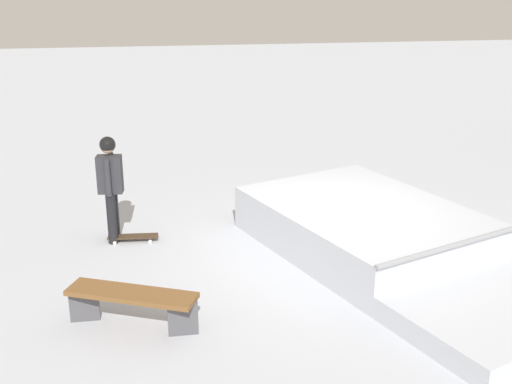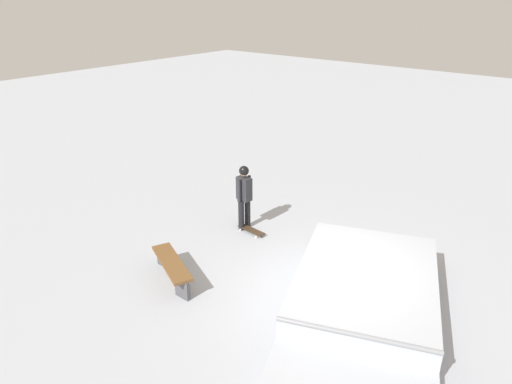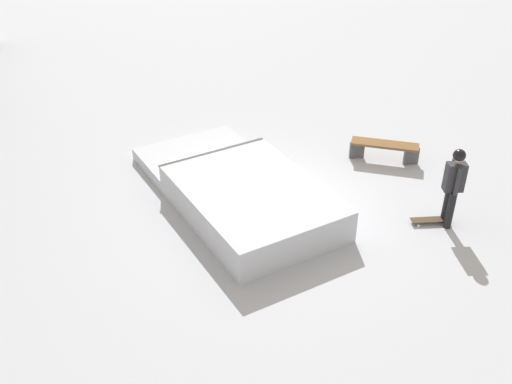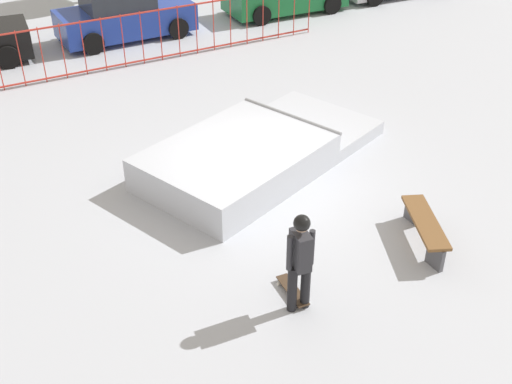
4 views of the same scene
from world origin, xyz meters
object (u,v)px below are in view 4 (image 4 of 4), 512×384
at_px(skateboard, 293,291).
at_px(parked_car_blue, 124,15).
at_px(park_bench, 425,226).
at_px(skate_ramp, 251,154).
at_px(skater, 300,256).

relative_size(skateboard, parked_car_blue, 0.20).
relative_size(skateboard, park_bench, 0.50).
bearing_deg(skate_ramp, park_bench, -90.10).
xyz_separation_m(skater, park_bench, (2.77, 0.34, -0.65)).
bearing_deg(park_bench, skateboard, -178.98).
distance_m(skater, park_bench, 2.87).
bearing_deg(parked_car_blue, skater, -98.49).
xyz_separation_m(skate_ramp, park_bench, (1.41, -3.70, 0.04)).
relative_size(skate_ramp, parked_car_blue, 1.45).
bearing_deg(skate_ramp, skater, -129.61).
distance_m(skate_ramp, skater, 4.32).
height_order(skate_ramp, skater, skater).
bearing_deg(parked_car_blue, skateboard, -98.30).
height_order(skate_ramp, park_bench, skate_ramp).
bearing_deg(skater, skate_ramp, 168.54).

